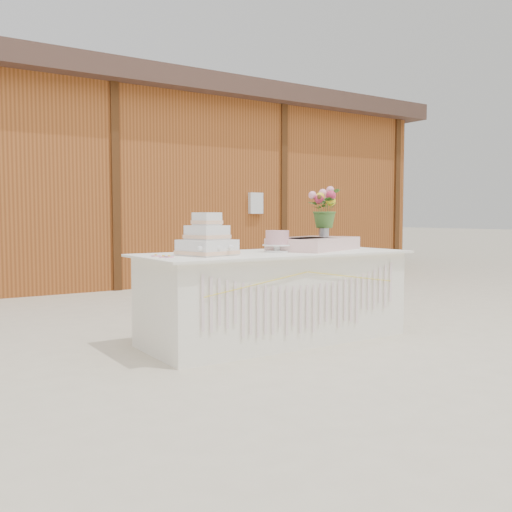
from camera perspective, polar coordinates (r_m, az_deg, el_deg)
The scene contains 9 objects.
ground at distance 5.05m, azimuth 1.89°, elevation -8.37°, with size 80.00×80.00×0.00m, color beige.
barn at distance 10.44m, azimuth -17.63°, elevation 7.08°, with size 12.60×4.60×3.30m.
cake_table at distance 4.98m, azimuth 1.93°, elevation -4.03°, with size 2.40×1.00×0.77m.
wedding_cake at distance 4.56m, azimuth -4.92°, elevation 1.52°, with size 0.46×0.46×0.34m.
pink_cake_stand at distance 4.98m, azimuth 2.15°, elevation 1.61°, with size 0.26×0.26×0.19m.
satin_runner at distance 5.32m, azimuth 5.85°, elevation 1.23°, with size 0.91×0.53×0.12m, color #FFD2CD.
flower_vase at distance 5.48m, azimuth 6.80°, elevation 2.61°, with size 0.10×0.10×0.13m, color #B7B7BC.
bouquet at distance 5.48m, azimuth 6.82°, elevation 5.26°, with size 0.33×0.29×0.37m, color #44712D.
loose_flowers at distance 4.52m, azimuth -9.11°, elevation 0.10°, with size 0.15×0.36×0.02m, color pink, non-canonical shape.
Camera 1 is at (-2.85, -4.03, 1.08)m, focal length 40.00 mm.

